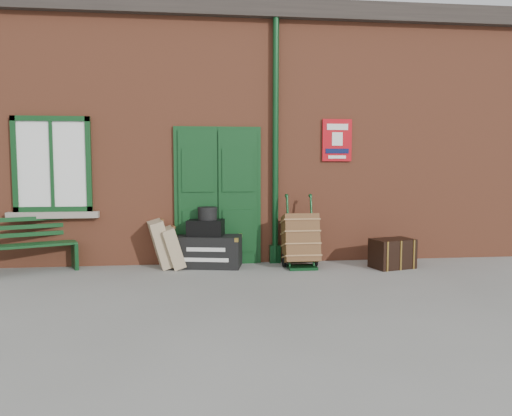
{
  "coord_description": "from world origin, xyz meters",
  "views": [
    {
      "loc": [
        -0.63,
        -6.73,
        1.65
      ],
      "look_at": [
        0.23,
        0.6,
        1.0
      ],
      "focal_mm": 35.0,
      "sensor_mm": 36.0,
      "label": 1
    }
  ],
  "objects": [
    {
      "name": "suitcase_front",
      "position": [
        -1.03,
        1.18,
        0.33
      ],
      "size": [
        0.45,
        0.54,
        0.67
      ],
      "primitive_type": "cube",
      "rotation": [
        0.0,
        -0.29,
        0.19
      ],
      "color": "tan",
      "rests_on": "ground"
    },
    {
      "name": "strongbox",
      "position": [
        -0.51,
        1.25,
        0.63
      ],
      "size": [
        0.63,
        0.51,
        0.25
      ],
      "primitive_type": "cube",
      "rotation": [
        0.0,
        0.0,
        -0.2
      ],
      "color": "black",
      "rests_on": "houdini_trunk"
    },
    {
      "name": "station_building",
      "position": [
        -0.0,
        3.49,
        2.16
      ],
      "size": [
        10.3,
        4.3,
        4.36
      ],
      "color": "brown",
      "rests_on": "ground"
    },
    {
      "name": "ground",
      "position": [
        0.0,
        0.0,
        0.0
      ],
      "size": [
        80.0,
        80.0,
        0.0
      ],
      "primitive_type": "plane",
      "color": "gray",
      "rests_on": "ground"
    },
    {
      "name": "houdini_trunk",
      "position": [
        -0.46,
        1.25,
        0.25
      ],
      "size": [
        1.11,
        0.75,
        0.51
      ],
      "primitive_type": "cube",
      "rotation": [
        0.0,
        0.0,
        -0.2
      ],
      "color": "black",
      "rests_on": "ground"
    },
    {
      "name": "dark_trunk",
      "position": [
        2.45,
        0.81,
        0.23
      ],
      "size": [
        0.73,
        0.57,
        0.46
      ],
      "primitive_type": "cube",
      "rotation": [
        0.0,
        0.0,
        0.27
      ],
      "color": "black",
      "rests_on": "ground"
    },
    {
      "name": "bench",
      "position": [
        -3.23,
        1.18,
        0.44
      ],
      "size": [
        1.46,
        0.94,
        0.87
      ],
      "rotation": [
        0.0,
        0.0,
        0.39
      ],
      "color": "#0F3817",
      "rests_on": "ground"
    },
    {
      "name": "hatbox",
      "position": [
        -0.48,
        1.25,
        0.86
      ],
      "size": [
        0.36,
        0.36,
        0.2
      ],
      "primitive_type": "cylinder",
      "rotation": [
        0.0,
        0.0,
        -0.2
      ],
      "color": "black",
      "rests_on": "strongbox"
    },
    {
      "name": "suitcase_back",
      "position": [
        -1.21,
        1.25,
        0.39
      ],
      "size": [
        0.49,
        0.6,
        0.77
      ],
      "primitive_type": "cube",
      "rotation": [
        0.0,
        -0.26,
        0.19
      ],
      "color": "tan",
      "rests_on": "ground"
    },
    {
      "name": "porter_trolley",
      "position": [
        1.0,
        1.04,
        0.44
      ],
      "size": [
        0.56,
        0.6,
        1.14
      ],
      "rotation": [
        0.0,
        0.0,
        0.0
      ],
      "color": "#0D3718",
      "rests_on": "ground"
    }
  ]
}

